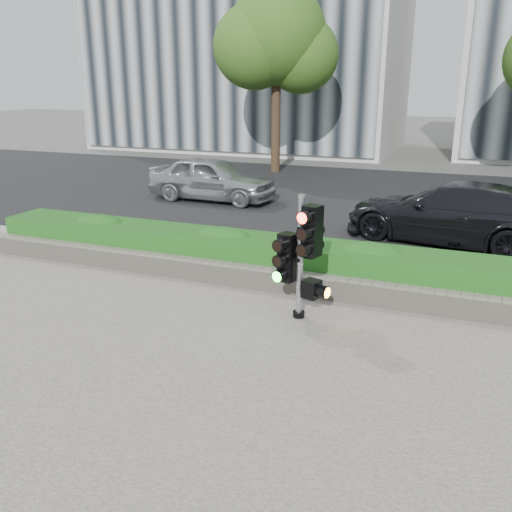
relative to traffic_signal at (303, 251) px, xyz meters
name	(u,v)px	position (x,y,z in m)	size (l,w,h in m)	color
ground	(225,336)	(-0.81, -0.97, -1.06)	(120.00, 120.00, 0.00)	#51514C
sidewalk	(118,438)	(-0.81, -3.47, -1.04)	(16.00, 11.00, 0.03)	#9E9389
road	(364,201)	(-0.81, 9.03, -1.05)	(60.00, 13.00, 0.02)	black
curb	(295,266)	(-0.81, 2.18, -1.00)	(60.00, 0.25, 0.12)	gray
stone_wall	(272,280)	(-0.81, 0.93, -0.86)	(12.00, 0.32, 0.34)	gray
hedge	(285,259)	(-0.81, 1.58, -0.69)	(12.00, 1.00, 0.68)	#348A2A
building_left	(252,4)	(-9.81, 22.03, 6.44)	(16.00, 9.00, 15.00)	#B7B7B2
tree_left	(277,39)	(-5.33, 13.59, 3.99)	(4.61, 4.03, 7.34)	black
traffic_signal	(303,251)	(0.00, 0.00, 0.00)	(0.68, 0.56, 1.86)	black
car_silver	(212,179)	(-5.09, 7.35, -0.38)	(1.56, 3.88, 1.32)	#A8ACB0
car_dark	(452,213)	(1.84, 5.13, -0.37)	(1.88, 4.62, 1.34)	black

